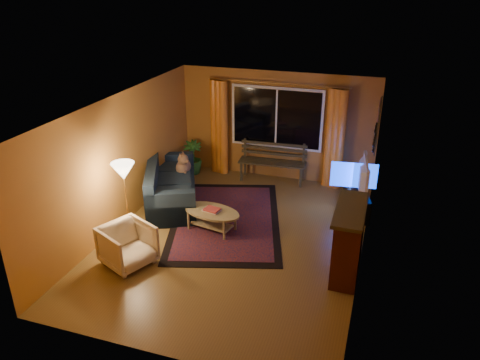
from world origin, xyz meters
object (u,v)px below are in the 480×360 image
(bench, at_px, (272,172))
(tv_console, at_px, (356,201))
(armchair, at_px, (127,244))
(sofa, at_px, (172,183))
(coffee_table, at_px, (212,220))
(floor_lamp, at_px, (127,204))

(bench, relative_size, tv_console, 1.35)
(bench, height_order, armchair, armchair)
(sofa, bearing_deg, tv_console, -12.77)
(bench, relative_size, sofa, 0.69)
(armchair, bearing_deg, coffee_table, -6.89)
(coffee_table, bearing_deg, sofa, 145.81)
(bench, bearing_deg, tv_console, -29.08)
(floor_lamp, xyz_separation_m, tv_console, (3.74, 2.47, -0.55))
(coffee_table, distance_m, tv_console, 2.97)
(tv_console, bearing_deg, sofa, 177.73)
(floor_lamp, relative_size, tv_console, 1.38)
(sofa, height_order, tv_console, sofa)
(bench, relative_size, armchair, 1.98)
(bench, distance_m, coffee_table, 2.60)
(armchair, bearing_deg, tv_console, -23.14)
(coffee_table, height_order, tv_console, tv_console)
(floor_lamp, height_order, tv_console, floor_lamp)
(bench, distance_m, floor_lamp, 3.89)
(tv_console, bearing_deg, floor_lamp, -160.38)
(tv_console, bearing_deg, coffee_table, -161.51)
(bench, xyz_separation_m, tv_console, (2.01, -0.96, 0.01))
(armchair, relative_size, tv_console, 0.68)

